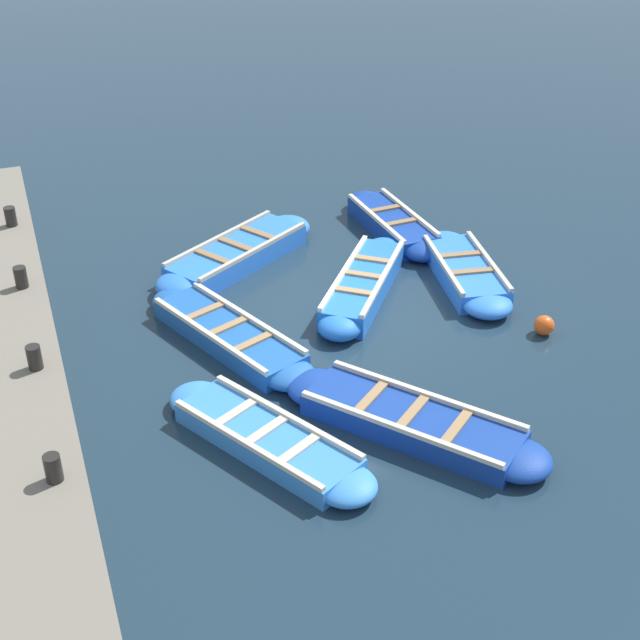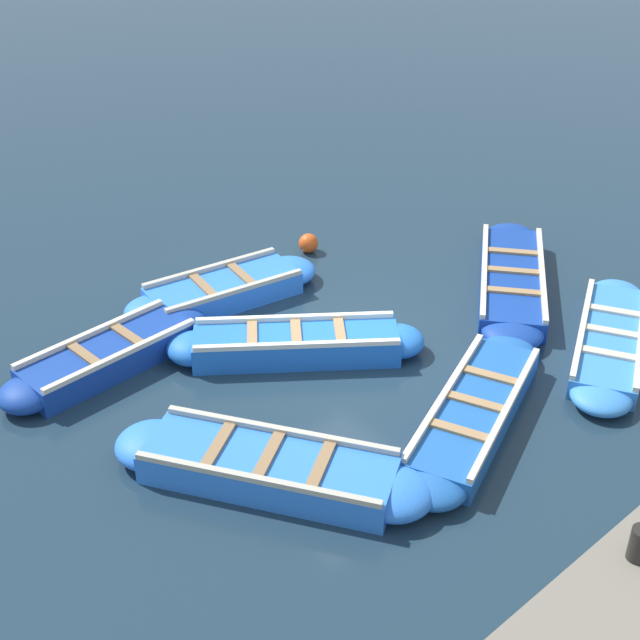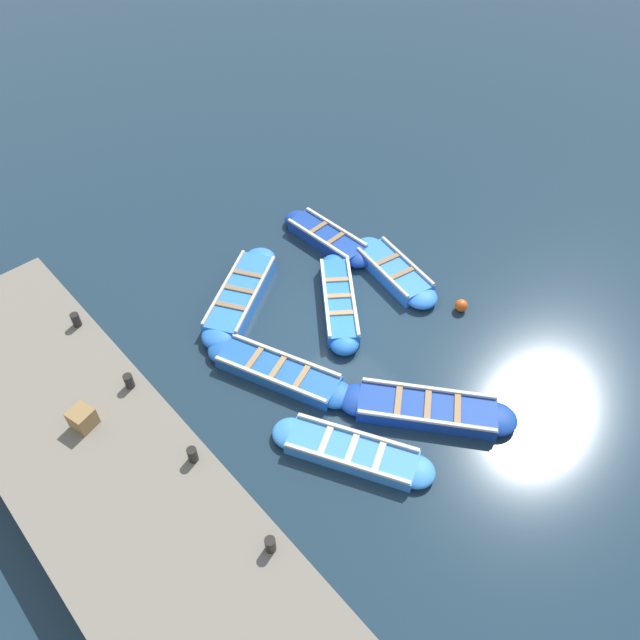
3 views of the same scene
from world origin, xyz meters
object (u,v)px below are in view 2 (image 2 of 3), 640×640
Objects in this scene: boat_broadside at (610,341)px; boat_outer_right at (269,468)px; boat_tucked at (223,290)px; buoy_orange_near at (308,243)px; boat_inner_gap at (296,344)px; boat_bow_out at (108,356)px; bollard_mid_south at (640,544)px; boat_mid_row at (474,412)px; boat_far_corner at (512,280)px.

boat_outer_right is (1.08, 5.33, 0.04)m from boat_broadside.
boat_broadside is 5.77m from boat_tucked.
buoy_orange_near is at bearing 13.29° from boat_broadside.
boat_bow_out is at bearing 54.47° from boat_inner_gap.
buoy_orange_near is at bearing -20.01° from bollard_mid_south.
boat_broadside is at bearing -94.30° from boat_mid_row.
boat_broadside is 4.44m from boat_inner_gap.
buoy_orange_near is (5.11, 1.21, 0.01)m from boat_broadside.
buoy_orange_near is at bearing -17.10° from boat_mid_row.
boat_inner_gap is at bearing -47.32° from boat_outer_right.
boat_far_corner is (1.80, -3.06, 0.01)m from boat_mid_row.
boat_mid_row is at bearing -173.19° from boat_tucked.
bollard_mid_south is at bearing 173.32° from boat_inner_gap.
boat_bow_out reaches higher than boat_far_corner.
buoy_orange_near is (3.11, 1.55, 0.00)m from boat_far_corner.
boat_broadside is at bearing 170.19° from boat_far_corner.
boat_inner_gap reaches higher than boat_tucked.
bollard_mid_south is at bearing 155.40° from boat_mid_row.
boat_broadside is 5.25m from buoy_orange_near.
boat_inner_gap is 2.72m from boat_mid_row.
bollard_mid_south reaches higher than boat_mid_row.
boat_inner_gap is 9.92× the size of buoy_orange_near.
boat_inner_gap reaches higher than boat_far_corner.
buoy_orange_near is at bearing -44.17° from boat_inner_gap.
boat_broadside is 0.95× the size of boat_outer_right.
bollard_mid_south is 8.43m from buoy_orange_near.
bollard_mid_south reaches higher than buoy_orange_near.
boat_outer_right is 5.77m from buoy_orange_near.
boat_bow_out reaches higher than boat_tucked.
boat_inner_gap is 1.93m from boat_tucked.
boat_far_corner reaches higher than boat_broadside.
boat_outer_right reaches higher than buoy_orange_near.
boat_tucked is (4.76, 3.26, 0.03)m from boat_broadside.
buoy_orange_near is at bearing -45.59° from boat_outer_right.
boat_mid_row is (-0.87, -2.61, -0.03)m from boat_outer_right.
boat_outer_right is 1.15× the size of boat_bow_out.
boat_far_corner is (-0.83, -3.77, -0.03)m from boat_inner_gap.
boat_broadside is 5.01m from bollard_mid_south.
boat_bow_out is (3.27, 0.20, -0.01)m from boat_outer_right.
buoy_orange_near is (7.87, -2.87, -0.91)m from bollard_mid_south.
boat_outer_right is 2.75m from boat_mid_row.
bollard_mid_south reaches higher than boat_bow_out.
buoy_orange_near is (0.77, -4.32, -0.02)m from boat_bow_out.
boat_broadside is 1.07× the size of boat_tucked.
boat_broadside is at bearing -128.13° from boat_bow_out.
buoy_orange_near is (2.28, -2.21, -0.03)m from boat_inner_gap.
boat_outer_right is 11.25× the size of buoy_orange_near.
buoy_orange_near is (4.04, -4.12, -0.03)m from boat_outer_right.
boat_mid_row is at bearing 162.90° from buoy_orange_near.
bollard_mid_south is (-7.10, -1.46, 0.89)m from boat_bow_out.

